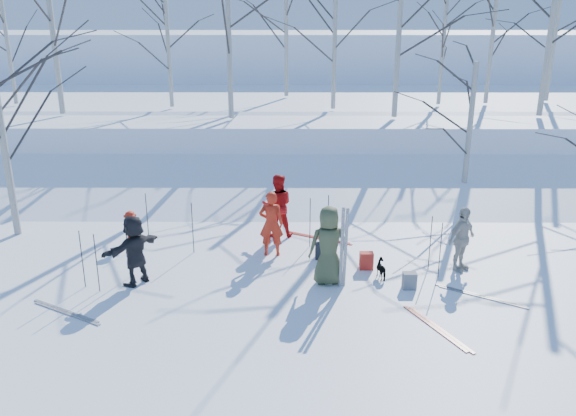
{
  "coord_description": "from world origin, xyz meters",
  "views": [
    {
      "loc": [
        0.09,
        -11.58,
        5.59
      ],
      "look_at": [
        0.0,
        1.5,
        1.3
      ],
      "focal_mm": 35.0,
      "sensor_mm": 36.0,
      "label": 1
    }
  ],
  "objects_px": {
    "skier_olive_center": "(329,246)",
    "backpack_dark": "(322,251)",
    "skier_grey_west": "(135,250)",
    "skier_red_north": "(271,224)",
    "backpack_grey": "(409,281)",
    "skier_red_seated": "(131,228)",
    "skier_cream_east": "(462,239)",
    "backpack_red": "(366,261)",
    "skier_redor_behind": "(277,206)",
    "dog": "(383,269)"
  },
  "relations": [
    {
      "from": "skier_cream_east",
      "to": "dog",
      "type": "height_order",
      "value": "skier_cream_east"
    },
    {
      "from": "skier_olive_center",
      "to": "dog",
      "type": "distance_m",
      "value": 1.47
    },
    {
      "from": "skier_redor_behind",
      "to": "skier_cream_east",
      "type": "distance_m",
      "value": 4.93
    },
    {
      "from": "skier_redor_behind",
      "to": "dog",
      "type": "relative_size",
      "value": 3.34
    },
    {
      "from": "dog",
      "to": "skier_redor_behind",
      "type": "bearing_deg",
      "value": -62.57
    },
    {
      "from": "skier_cream_east",
      "to": "dog",
      "type": "bearing_deg",
      "value": 155.38
    },
    {
      "from": "skier_olive_center",
      "to": "backpack_red",
      "type": "distance_m",
      "value": 1.42
    },
    {
      "from": "skier_red_seated",
      "to": "skier_cream_east",
      "type": "bearing_deg",
      "value": -96.12
    },
    {
      "from": "dog",
      "to": "backpack_dark",
      "type": "bearing_deg",
      "value": -55.46
    },
    {
      "from": "skier_redor_behind",
      "to": "skier_cream_east",
      "type": "height_order",
      "value": "skier_redor_behind"
    },
    {
      "from": "dog",
      "to": "backpack_grey",
      "type": "height_order",
      "value": "dog"
    },
    {
      "from": "skier_cream_east",
      "to": "dog",
      "type": "distance_m",
      "value": 2.04
    },
    {
      "from": "skier_grey_west",
      "to": "dog",
      "type": "distance_m",
      "value": 5.64
    },
    {
      "from": "skier_cream_east",
      "to": "backpack_grey",
      "type": "bearing_deg",
      "value": 177.48
    },
    {
      "from": "skier_red_seated",
      "to": "backpack_red",
      "type": "relative_size",
      "value": 2.25
    },
    {
      "from": "skier_olive_center",
      "to": "dog",
      "type": "bearing_deg",
      "value": -174.97
    },
    {
      "from": "backpack_dark",
      "to": "dog",
      "type": "bearing_deg",
      "value": -40.47
    },
    {
      "from": "skier_redor_behind",
      "to": "dog",
      "type": "bearing_deg",
      "value": 130.07
    },
    {
      "from": "skier_olive_center",
      "to": "skier_red_seated",
      "type": "distance_m",
      "value": 5.57
    },
    {
      "from": "skier_olive_center",
      "to": "skier_redor_behind",
      "type": "relative_size",
      "value": 1.04
    },
    {
      "from": "skier_grey_west",
      "to": "dog",
      "type": "bearing_deg",
      "value": 129.69
    },
    {
      "from": "skier_red_seated",
      "to": "dog",
      "type": "relative_size",
      "value": 1.8
    },
    {
      "from": "skier_redor_behind",
      "to": "backpack_red",
      "type": "distance_m",
      "value": 3.18
    },
    {
      "from": "skier_cream_east",
      "to": "backpack_red",
      "type": "height_order",
      "value": "skier_cream_east"
    },
    {
      "from": "backpack_red",
      "to": "skier_red_seated",
      "type": "bearing_deg",
      "value": 166.08
    },
    {
      "from": "backpack_dark",
      "to": "skier_cream_east",
      "type": "bearing_deg",
      "value": -11.54
    },
    {
      "from": "skier_red_north",
      "to": "backpack_red",
      "type": "height_order",
      "value": "skier_red_north"
    },
    {
      "from": "skier_red_north",
      "to": "skier_grey_west",
      "type": "xyz_separation_m",
      "value": [
        -2.99,
        -1.67,
        -0.03
      ]
    },
    {
      "from": "backpack_red",
      "to": "dog",
      "type": "bearing_deg",
      "value": -58.8
    },
    {
      "from": "skier_red_north",
      "to": "skier_cream_east",
      "type": "xyz_separation_m",
      "value": [
        4.51,
        -0.89,
        -0.06
      ]
    },
    {
      "from": "skier_red_seated",
      "to": "skier_cream_east",
      "type": "relative_size",
      "value": 0.6
    },
    {
      "from": "skier_red_north",
      "to": "skier_red_seated",
      "type": "distance_m",
      "value": 3.8
    },
    {
      "from": "skier_olive_center",
      "to": "backpack_dark",
      "type": "distance_m",
      "value": 1.56
    },
    {
      "from": "skier_red_north",
      "to": "backpack_dark",
      "type": "bearing_deg",
      "value": 170.72
    },
    {
      "from": "skier_red_north",
      "to": "skier_red_seated",
      "type": "bearing_deg",
      "value": -8.97
    },
    {
      "from": "skier_red_seated",
      "to": "backpack_dark",
      "type": "height_order",
      "value": "skier_red_seated"
    },
    {
      "from": "skier_olive_center",
      "to": "skier_cream_east",
      "type": "relative_size",
      "value": 1.16
    },
    {
      "from": "skier_redor_behind",
      "to": "backpack_dark",
      "type": "xyz_separation_m",
      "value": [
        1.15,
        -1.58,
        -0.67
      ]
    },
    {
      "from": "skier_redor_behind",
      "to": "skier_grey_west",
      "type": "distance_m",
      "value": 4.34
    },
    {
      "from": "skier_red_north",
      "to": "skier_cream_east",
      "type": "relative_size",
      "value": 1.07
    },
    {
      "from": "skier_red_north",
      "to": "backpack_grey",
      "type": "bearing_deg",
      "value": 149.37
    },
    {
      "from": "skier_redor_behind",
      "to": "skier_grey_west",
      "type": "height_order",
      "value": "skier_redor_behind"
    },
    {
      "from": "skier_red_north",
      "to": "backpack_grey",
      "type": "xyz_separation_m",
      "value": [
        3.13,
        -1.91,
        -0.65
      ]
    },
    {
      "from": "backpack_red",
      "to": "backpack_dark",
      "type": "distance_m",
      "value": 1.2
    },
    {
      "from": "skier_grey_west",
      "to": "backpack_dark",
      "type": "height_order",
      "value": "skier_grey_west"
    },
    {
      "from": "skier_redor_behind",
      "to": "skier_cream_east",
      "type": "bearing_deg",
      "value": 150.56
    },
    {
      "from": "skier_olive_center",
      "to": "backpack_dark",
      "type": "height_order",
      "value": "skier_olive_center"
    },
    {
      "from": "skier_grey_west",
      "to": "skier_red_north",
      "type": "bearing_deg",
      "value": 155.84
    },
    {
      "from": "backpack_grey",
      "to": "backpack_dark",
      "type": "distance_m",
      "value": 2.5
    },
    {
      "from": "dog",
      "to": "backpack_grey",
      "type": "distance_m",
      "value": 0.74
    }
  ]
}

